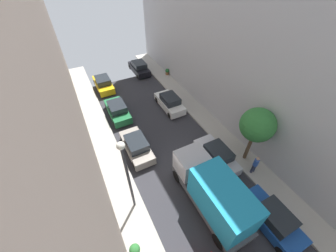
{
  "coord_description": "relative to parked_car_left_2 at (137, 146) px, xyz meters",
  "views": [
    {
      "loc": [
        -5.54,
        -7.88,
        13.5
      ],
      "look_at": [
        0.92,
        4.65,
        0.5
      ],
      "focal_mm": 21.45,
      "sensor_mm": 36.0,
      "label": 1
    }
  ],
  "objects": [
    {
      "name": "parked_car_left_4",
      "position": [
        0.0,
        11.4,
        0.0
      ],
      "size": [
        1.78,
        4.2,
        1.57
      ],
      "color": "gold",
      "rests_on": "ground"
    },
    {
      "name": "parked_car_right_1",
      "position": [
        5.4,
        -9.58,
        0.0
      ],
      "size": [
        1.78,
        4.2,
        1.57
      ],
      "color": "#194799",
      "rests_on": "ground"
    },
    {
      "name": "parked_car_right_4",
      "position": [
        5.4,
        13.3,
        0.0
      ],
      "size": [
        1.78,
        4.2,
        1.57
      ],
      "color": "black",
      "rests_on": "ground"
    },
    {
      "name": "sidewalk_left",
      "position": [
        -2.3,
        -3.42,
        -0.64
      ],
      "size": [
        2.0,
        44.0,
        0.15
      ],
      "primitive_type": "cube",
      "color": "#A8A399",
      "rests_on": "ground"
    },
    {
      "name": "potted_plant_3",
      "position": [
        8.47,
        10.86,
        -0.15
      ],
      "size": [
        0.52,
        0.52,
        0.81
      ],
      "color": "brown",
      "rests_on": "sidewalk_right"
    },
    {
      "name": "street_tree_1",
      "position": [
        7.73,
        -4.81,
        3.08
      ],
      "size": [
        2.53,
        2.53,
        4.94
      ],
      "color": "brown",
      "rests_on": "sidewalk_right"
    },
    {
      "name": "sidewalk_right",
      "position": [
        7.7,
        -3.42,
        -0.64
      ],
      "size": [
        2.0,
        44.0,
        0.15
      ],
      "primitive_type": "cube",
      "color": "#A8A399",
      "rests_on": "ground"
    },
    {
      "name": "parked_car_left_2",
      "position": [
        0.0,
        0.0,
        0.0
      ],
      "size": [
        1.78,
        4.2,
        1.57
      ],
      "color": "gray",
      "rests_on": "ground"
    },
    {
      "name": "lamp_post",
      "position": [
        -1.9,
        -4.47,
        3.48
      ],
      "size": [
        0.44,
        0.44,
        6.27
      ],
      "color": "#333338",
      "rests_on": "sidewalk_left"
    },
    {
      "name": "potted_plant_2",
      "position": [
        -2.87,
        -7.29,
        -0.03
      ],
      "size": [
        0.62,
        0.62,
        0.99
      ],
      "color": "#B2A899",
      "rests_on": "sidewalk_left"
    },
    {
      "name": "delivery_truck",
      "position": [
        2.7,
        -6.82,
        1.07
      ],
      "size": [
        2.26,
        6.6,
        3.38
      ],
      "color": "#4C4C51",
      "rests_on": "ground"
    },
    {
      "name": "parked_car_right_2",
      "position": [
        5.4,
        -3.94,
        0.0
      ],
      "size": [
        1.78,
        4.2,
        1.57
      ],
      "color": "silver",
      "rests_on": "ground"
    },
    {
      "name": "parked_car_left_3",
      "position": [
        0.0,
        5.53,
        0.0
      ],
      "size": [
        1.78,
        4.2,
        1.57
      ],
      "color": "#1E6638",
      "rests_on": "ground"
    },
    {
      "name": "ground",
      "position": [
        2.7,
        -3.42,
        -0.72
      ],
      "size": [
        32.0,
        32.0,
        0.0
      ],
      "primitive_type": "plane",
      "color": "#2D2D33"
    },
    {
      "name": "pedestrian",
      "position": [
        7.25,
        -6.16,
        0.35
      ],
      "size": [
        0.4,
        0.36,
        1.72
      ],
      "color": "#2D334C",
      "rests_on": "sidewalk_right"
    },
    {
      "name": "parked_car_right_3",
      "position": [
        5.4,
        4.27,
        0.0
      ],
      "size": [
        1.78,
        4.2,
        1.57
      ],
      "color": "white",
      "rests_on": "ground"
    },
    {
      "name": "building_right",
      "position": [
        11.7,
        -3.42,
        9.29
      ],
      "size": [
        6.0,
        44.0,
        20.03
      ],
      "primitive_type": "cube",
      "color": "#B2B2B7",
      "rests_on": "ground"
    }
  ]
}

